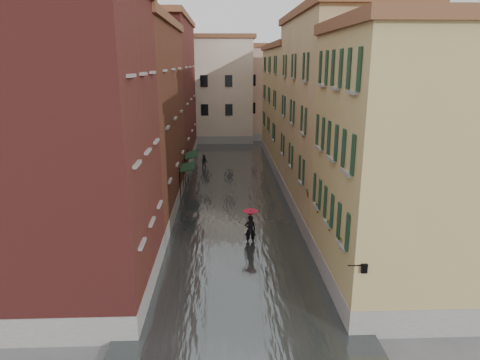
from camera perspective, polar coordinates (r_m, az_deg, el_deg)
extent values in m
plane|color=#555658|center=(22.45, -0.17, -11.67)|extent=(120.00, 120.00, 0.00)
cube|color=#434A4A|center=(34.50, -0.96, -1.63)|extent=(10.00, 60.00, 0.20)
cube|color=maroon|center=(19.39, -21.13, 3.29)|extent=(6.00, 8.00, 13.00)
cube|color=#5A281C|center=(29.90, -14.47, 7.31)|extent=(6.00, 14.00, 12.50)
cube|color=maroon|center=(44.53, -10.56, 11.05)|extent=(6.00, 16.00, 14.00)
cube|color=tan|center=(20.06, 20.45, 1.54)|extent=(6.00, 8.00, 11.50)
cube|color=tan|center=(30.21, 12.70, 7.98)|extent=(6.00, 14.00, 13.00)
cube|color=tan|center=(44.86, 7.77, 9.59)|extent=(6.00, 16.00, 11.50)
cube|color=beige|center=(58.13, -4.60, 11.74)|extent=(12.00, 9.00, 13.00)
cube|color=tan|center=(60.49, 4.21, 11.42)|extent=(10.00, 9.00, 12.00)
cube|color=#15301C|center=(32.78, -6.97, 1.78)|extent=(1.09, 2.71, 0.31)
cylinder|color=black|center=(31.81, -7.99, -0.82)|extent=(0.06, 0.06, 2.80)
cylinder|color=black|center=(34.41, -7.56, 0.45)|extent=(0.06, 0.06, 2.80)
cube|color=#15301C|center=(37.07, -6.44, 3.40)|extent=(1.09, 2.92, 0.31)
cylinder|color=black|center=(35.96, -7.34, 1.11)|extent=(0.06, 0.06, 2.80)
cylinder|color=black|center=(38.78, -6.98, 2.18)|extent=(0.06, 0.06, 2.80)
cylinder|color=black|center=(16.40, 15.20, -10.94)|extent=(0.60, 0.05, 0.05)
cube|color=black|center=(16.53, 16.18, -11.18)|extent=(0.22, 0.22, 0.35)
cube|color=beige|center=(16.53, 16.18, -11.18)|extent=(0.14, 0.14, 0.24)
cube|color=#975C31|center=(18.02, 13.67, -8.17)|extent=(0.22, 0.85, 0.18)
imported|color=#265926|center=(17.86, 13.75, -6.94)|extent=(0.59, 0.51, 0.66)
cube|color=#975C31|center=(19.73, 12.18, -5.97)|extent=(0.22, 0.85, 0.18)
imported|color=#265926|center=(19.58, 12.25, -4.83)|extent=(0.59, 0.51, 0.66)
cube|color=#975C31|center=(21.91, 10.66, -3.69)|extent=(0.22, 0.85, 0.18)
imported|color=#265926|center=(21.78, 10.71, -2.65)|extent=(0.59, 0.51, 0.66)
cube|color=#975C31|center=(24.29, 9.35, -1.72)|extent=(0.22, 0.85, 0.18)
imported|color=#265926|center=(24.17, 9.39, -0.77)|extent=(0.59, 0.51, 0.66)
cube|color=#975C31|center=(26.71, 8.27, -0.09)|extent=(0.22, 0.85, 0.18)
imported|color=#265926|center=(26.60, 8.31, 0.78)|extent=(0.59, 0.51, 0.66)
imported|color=black|center=(24.80, 1.38, -6.68)|extent=(0.66, 0.45, 1.78)
cube|color=beige|center=(24.81, 0.72, -6.52)|extent=(0.08, 0.30, 0.38)
cylinder|color=black|center=(24.63, 1.38, -5.69)|extent=(0.02, 0.02, 1.00)
cone|color=#B10B27|center=(24.43, 1.39, -4.45)|extent=(0.90, 0.90, 0.28)
imported|color=black|center=(42.15, -4.74, 2.37)|extent=(0.74, 0.59, 1.45)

